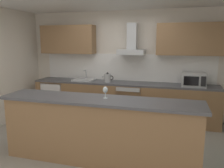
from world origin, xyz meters
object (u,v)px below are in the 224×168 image
(microwave, at_px, (194,80))
(kettle, at_px, (108,78))
(range_hood, at_px, (132,45))
(oven, at_px, (130,101))
(wine_glass, at_px, (105,90))
(sink, at_px, (84,80))
(refrigerator, at_px, (57,97))

(microwave, distance_m, kettle, 1.94)
(range_hood, bearing_deg, oven, -90.00)
(kettle, relative_size, wine_glass, 1.62)
(oven, relative_size, range_hood, 1.11)
(microwave, relative_size, kettle, 1.73)
(range_hood, distance_m, wine_glass, 2.21)
(kettle, bearing_deg, oven, 3.54)
(kettle, bearing_deg, wine_glass, -74.04)
(sink, bearing_deg, refrigerator, -179.00)
(microwave, height_order, wine_glass, microwave)
(oven, relative_size, microwave, 1.60)
(range_hood, xyz_separation_m, wine_glass, (0.01, -2.11, -0.65))
(microwave, xyz_separation_m, range_hood, (-1.40, 0.16, 0.74))
(sink, relative_size, kettle, 1.73)
(sink, bearing_deg, range_hood, 5.77)
(sink, distance_m, range_hood, 1.46)
(sink, xyz_separation_m, range_hood, (1.17, 0.12, 0.86))
(oven, height_order, refrigerator, oven)
(wine_glass, bearing_deg, refrigerator, 134.85)
(microwave, height_order, kettle, microwave)
(refrigerator, distance_m, kettle, 1.53)
(refrigerator, bearing_deg, oven, 0.08)
(sink, height_order, wine_glass, wine_glass)
(refrigerator, height_order, range_hood, range_hood)
(range_hood, relative_size, wine_glass, 4.05)
(oven, bearing_deg, wine_glass, -89.66)
(oven, relative_size, wine_glass, 4.50)
(range_hood, bearing_deg, microwave, -6.42)
(oven, distance_m, refrigerator, 1.96)
(refrigerator, relative_size, wine_glass, 4.78)
(oven, distance_m, range_hood, 1.33)
(microwave, bearing_deg, oven, 178.86)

